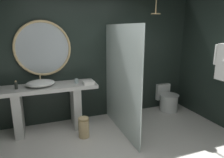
% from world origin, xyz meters
% --- Properties ---
extents(back_wall_panel, '(4.80, 0.10, 2.60)m').
position_xyz_m(back_wall_panel, '(0.00, 1.90, 1.30)').
color(back_wall_panel, '#1E2823').
rests_on(back_wall_panel, ground_plane).
extents(side_wall_right, '(0.10, 2.47, 2.60)m').
position_xyz_m(side_wall_right, '(2.35, 0.76, 1.30)').
color(side_wall_right, '#1E2823').
rests_on(side_wall_right, ground_plane).
extents(vanity_counter, '(1.80, 0.55, 0.87)m').
position_xyz_m(vanity_counter, '(-0.87, 1.56, 0.57)').
color(vanity_counter, silver).
rests_on(vanity_counter, ground_plane).
extents(vessel_sink, '(0.50, 0.41, 0.18)m').
position_xyz_m(vessel_sink, '(-0.96, 1.54, 0.93)').
color(vessel_sink, white).
rests_on(vessel_sink, vanity_counter).
extents(tumbler_cup, '(0.07, 0.07, 0.08)m').
position_xyz_m(tumbler_cup, '(-0.32, 1.55, 0.91)').
color(tumbler_cup, silver).
rests_on(tumbler_cup, vanity_counter).
extents(soap_dispenser, '(0.05, 0.05, 0.15)m').
position_xyz_m(soap_dispenser, '(-1.36, 1.52, 0.93)').
color(soap_dispenser, '#282D28').
rests_on(soap_dispenser, vanity_counter).
extents(round_wall_mirror, '(1.03, 0.04, 1.03)m').
position_xyz_m(round_wall_mirror, '(-0.87, 1.81, 1.51)').
color(round_wall_mirror, '#D6B77F').
extents(shower_glass_panel, '(0.02, 1.57, 1.95)m').
position_xyz_m(shower_glass_panel, '(0.39, 1.07, 0.97)').
color(shower_glass_panel, silver).
rests_on(shower_glass_panel, ground_plane).
extents(rain_shower_head, '(0.20, 0.20, 0.35)m').
position_xyz_m(rain_shower_head, '(1.33, 1.53, 2.19)').
color(rain_shower_head, '#D6B77F').
extents(toilet, '(0.43, 0.60, 0.58)m').
position_xyz_m(toilet, '(1.80, 1.61, 0.25)').
color(toilet, white).
rests_on(toilet, ground_plane).
extents(waste_bin, '(0.19, 0.19, 0.38)m').
position_xyz_m(waste_bin, '(-0.31, 1.06, 0.19)').
color(waste_bin, '#D6B77F').
rests_on(waste_bin, ground_plane).
extents(folded_hand_towel, '(0.21, 0.17, 0.06)m').
position_xyz_m(folded_hand_towel, '(-0.13, 1.38, 0.90)').
color(folded_hand_towel, white).
rests_on(folded_hand_towel, vanity_counter).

